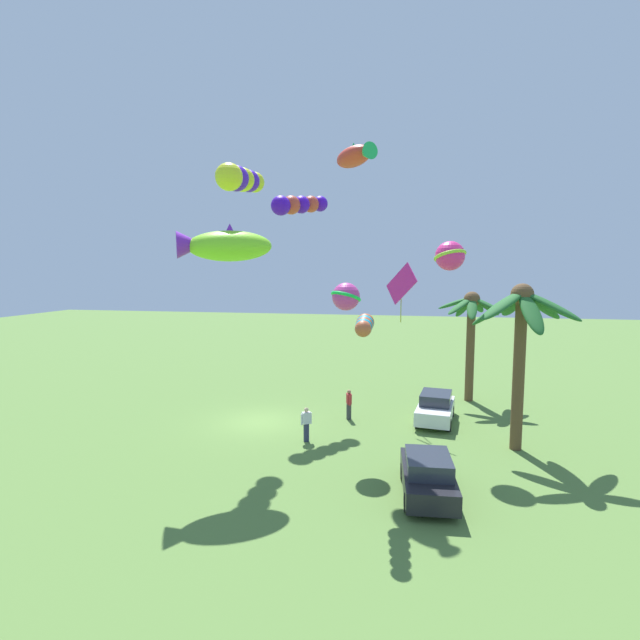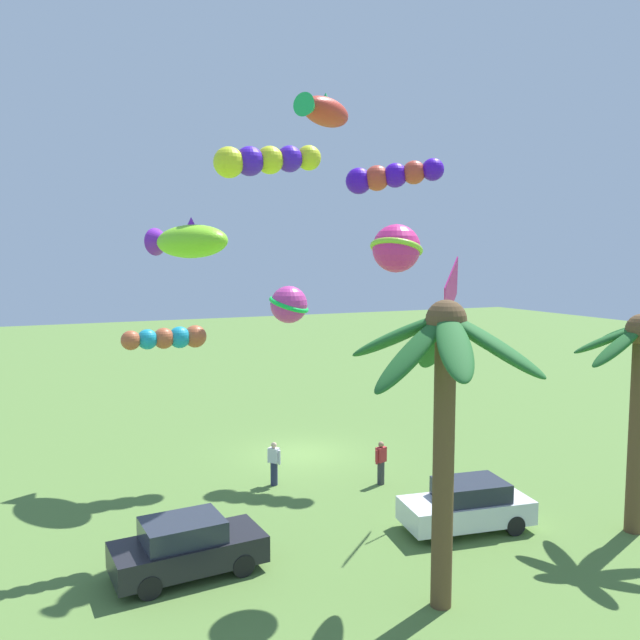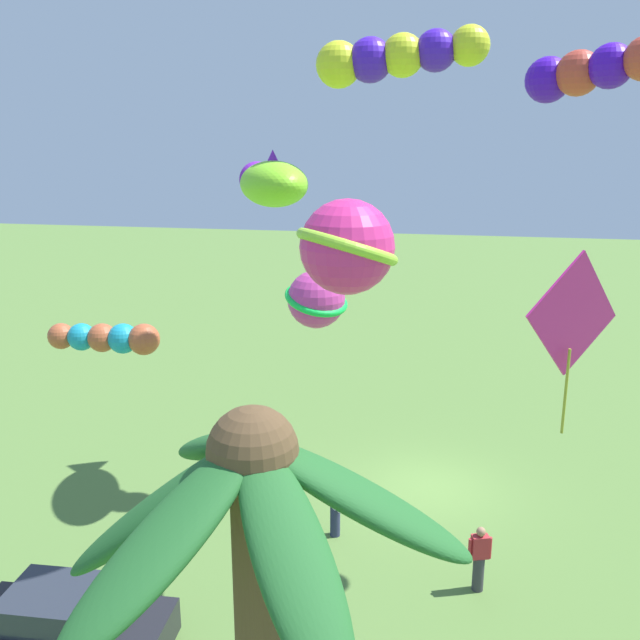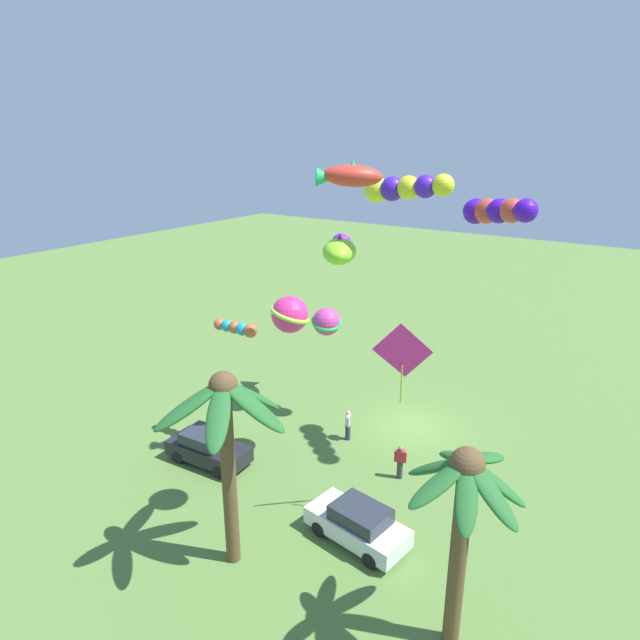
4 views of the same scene
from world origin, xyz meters
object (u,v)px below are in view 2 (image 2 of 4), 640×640
kite_tube_4 (168,338)px  spectator_0 (274,463)px  parked_car_0 (467,505)px  kite_fish_7 (188,241)px  kite_tube_5 (265,160)px  spectator_1 (381,462)px  parked_car_1 (187,547)px  kite_diamond_3 (451,292)px  palm_tree_1 (445,376)px  kite_ball_1 (289,305)px  kite_fish_2 (323,111)px  kite_ball_6 (396,248)px  kite_tube_0 (391,176)px

kite_tube_4 → spectator_0: bearing=-144.6°
parked_car_0 → kite_fish_7: size_ratio=1.02×
kite_tube_5 → spectator_1: bearing=119.4°
parked_car_1 → kite_fish_7: kite_fish_7 is taller
kite_tube_5 → kite_fish_7: bearing=7.9°
kite_diamond_3 → kite_tube_4: size_ratio=1.31×
palm_tree_1 → kite_fish_7: size_ratio=1.82×
spectator_1 → kite_tube_4: size_ratio=0.65×
parked_car_0 → kite_ball_1: 8.38m
parked_car_0 → kite_fish_2: 13.17m
parked_car_1 → kite_tube_5: size_ratio=0.89×
parked_car_0 → spectator_0: (4.05, -6.00, 0.06)m
spectator_1 → kite_ball_1: kite_ball_1 is taller
kite_diamond_3 → kite_ball_6: kite_ball_6 is taller
palm_tree_1 → kite_tube_5: 14.18m
kite_tube_0 → kite_fish_2: (4.70, 3.74, 1.41)m
kite_tube_0 → spectator_0: bearing=16.5°
parked_car_0 → kite_tube_5: size_ratio=0.91×
parked_car_1 → spectator_1: size_ratio=2.52×
palm_tree_1 → kite_ball_1: (0.92, -7.47, 1.16)m
parked_car_1 → kite_diamond_3: kite_diamond_3 is taller
kite_ball_6 → kite_fish_7: (3.64, -9.13, 0.36)m
palm_tree_1 → kite_ball_6: 4.23m
parked_car_1 → kite_fish_2: bearing=-148.7°
spectator_0 → kite_fish_7: size_ratio=0.40×
parked_car_1 → kite_tube_0: size_ratio=1.16×
palm_tree_1 → kite_tube_4: size_ratio=3.01×
kite_fish_7 → kite_tube_0: bearing=171.9°
palm_tree_1 → spectator_0: size_ratio=4.60×
palm_tree_1 → kite_fish_2: kite_fish_2 is taller
spectator_1 → kite_fish_2: size_ratio=0.60×
kite_ball_6 → kite_ball_1: bearing=-72.8°
kite_fish_2 → kite_diamond_3: size_ratio=0.84×
spectator_0 → kite_ball_1: (0.10, 1.82, 5.90)m
kite_ball_6 → kite_tube_4: bearing=-30.2°
palm_tree_1 → parked_car_0: size_ratio=1.78×
kite_fish_2 → kite_fish_7: kite_fish_2 is taller
spectator_1 → kite_tube_5: (2.70, -4.80, 11.28)m
kite_tube_5 → parked_car_1: bearing=58.7°
kite_diamond_3 → kite_tube_5: (3.76, -7.41, 4.97)m
spectator_1 → kite_tube_0: (-2.14, -3.20, 10.73)m
parked_car_1 → spectator_0: bearing=-129.3°
parked_car_1 → kite_tube_0: (-10.08, -7.01, 10.79)m
kite_tube_0 → kite_tube_4: 12.41m
kite_ball_1 → kite_tube_4: bearing=16.3°
kite_tube_5 → kite_ball_6: 10.24m
kite_tube_0 → kite_tube_4: size_ratio=1.42×
kite_tube_0 → kite_ball_1: (5.84, 3.52, -4.82)m
spectator_1 → kite_tube_5: 12.55m
kite_diamond_3 → kite_tube_5: bearing=-63.1°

